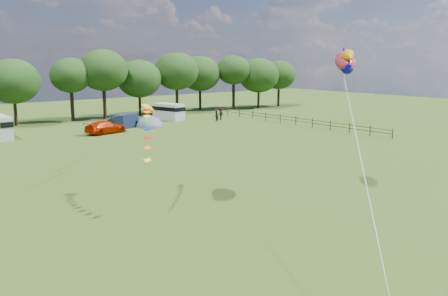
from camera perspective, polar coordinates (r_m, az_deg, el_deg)
ground_plane at (r=24.07m, az=12.10°, el=-12.16°), size 180.00×180.00×0.00m
tree_line at (r=72.71m, az=-20.11°, el=7.55°), size 102.98×10.98×10.27m
fence at (r=69.69m, az=7.32°, el=3.33°), size 0.12×33.12×1.20m
car_c at (r=61.93m, az=-13.36°, el=2.32°), size 5.43×3.15×1.53m
car_d at (r=67.46m, az=-11.22°, el=2.96°), size 5.33×3.70×1.33m
campervan_d at (r=73.82m, az=-6.33°, el=4.21°), size 3.06×5.24×2.41m
tent_greyblue at (r=67.02m, az=-8.51°, el=2.44°), size 3.70×4.05×2.75m
awning_navy at (r=66.72m, az=-11.28°, el=3.06°), size 3.40×3.08×1.76m
fish_kite at (r=33.87m, az=13.71°, el=9.59°), size 3.13×3.40×1.96m
streamer_kite_c at (r=31.41m, az=-8.75°, el=2.90°), size 3.28×4.97×2.84m
walker_a at (r=71.65m, az=-0.92°, el=3.67°), size 0.80×0.55×1.55m
walker_b at (r=73.76m, az=-0.41°, el=3.94°), size 1.22×0.79×1.75m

